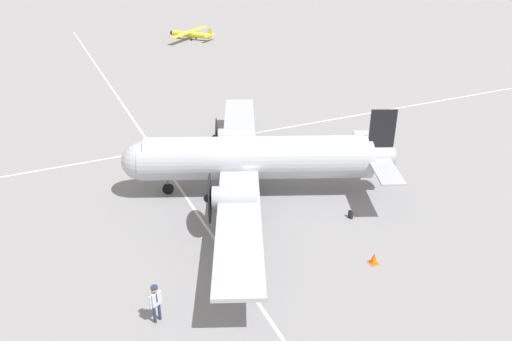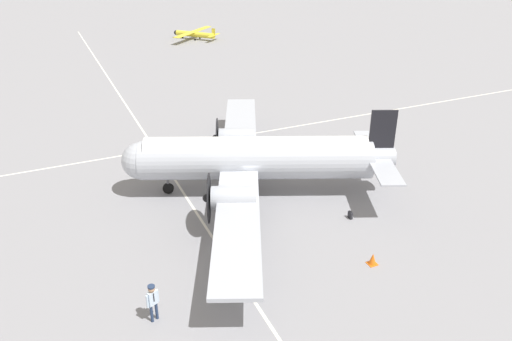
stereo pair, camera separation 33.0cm
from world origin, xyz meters
The scene contains 8 objects.
ground_plane centered at (0.00, 0.00, 0.00)m, with size 300.00×300.00×0.00m, color gray.
apron_line_eastwest centered at (0.00, -4.27, 0.00)m, with size 120.00×0.16×0.01m.
apron_line_northsouth centered at (-9.24, 0.00, 0.00)m, with size 0.16×120.00×0.01m.
airliner_main centered at (-0.16, -0.37, 2.44)m, with size 23.96×16.88×5.52m.
crew_foreground centered at (8.67, -8.71, 1.17)m, with size 0.41×0.59×1.86m.
suitcase_near_door centered at (5.10, 3.75, 0.22)m, with size 0.35×0.13×0.48m.
light_aircraft_distant centered at (-46.83, 10.86, 0.79)m, with size 7.31×7.75×1.86m.
traffic_cone centered at (9.25, 2.32, 0.29)m, with size 0.48×0.48×0.63m.
Camera 1 is at (25.45, -11.75, 15.49)m, focal length 35.00 mm.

